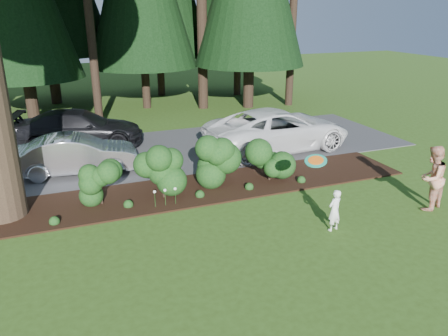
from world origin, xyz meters
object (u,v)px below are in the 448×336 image
car_dark_suv (79,128)px  frisbee (316,161)px  car_white_suv (278,130)px  adult (432,178)px  car_silver_wagon (77,155)px  child (334,210)px

car_dark_suv → frisbee: 10.91m
car_dark_suv → frisbee: size_ratio=8.96×
car_white_suv → car_dark_suv: car_white_suv is taller
car_dark_suv → adult: size_ratio=2.73×
car_silver_wagon → car_dark_suv: bearing=0.7°
child → frisbee: size_ratio=1.96×
child → adult: (3.27, 0.12, 0.38)m
child → adult: 3.29m
car_dark_suv → adult: bearing=-125.3°
car_silver_wagon → car_white_suv: size_ratio=0.69×
car_silver_wagon → frisbee: frisbee is taller
car_dark_suv → child: size_ratio=4.57×
car_dark_suv → car_silver_wagon: bearing=-172.5°
car_silver_wagon → car_white_suv: car_white_suv is taller
adult → car_dark_suv: bearing=-66.6°
car_white_suv → adult: 6.60m
child → frisbee: (-0.42, 0.37, 1.27)m
car_silver_wagon → adult: size_ratio=2.18×
child → frisbee: 1.39m
car_white_suv → child: size_ratio=5.29×
car_silver_wagon → car_white_suv: 7.68m
car_white_suv → adult: adult is taller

